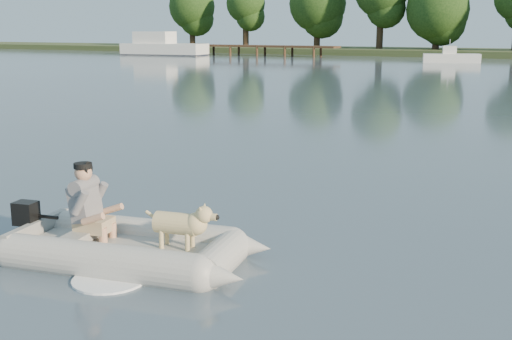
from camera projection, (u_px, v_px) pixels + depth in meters
The scene contains 8 objects.
water at pixel (167, 266), 7.35m from camera, with size 160.00×160.00×0.00m, color slate.
dock at pixel (252, 50), 64.00m from camera, with size 18.00×2.00×1.04m, color #4C331E, non-canonical shape.
dinghy at pixel (130, 219), 7.43m from camera, with size 4.13×2.89×1.21m, color #A5A5A0, non-canonical shape.
man at pixel (86, 200), 7.62m from camera, with size 0.63×0.54×0.94m, color slate, non-canonical shape.
dog at pixel (177, 227), 7.32m from camera, with size 0.81×0.29×0.54m, color tan, non-canonical shape.
outboard_motor at pixel (27, 227), 7.92m from camera, with size 0.36×0.25×0.68m, color black, non-canonical shape.
cabin_cruiser at pixel (164, 43), 64.59m from camera, with size 9.03×3.23×2.80m, color white, non-canonical shape.
motorboat at pixel (452, 52), 50.91m from camera, with size 4.54×1.75×1.92m, color white, non-canonical shape.
Camera 1 is at (4.08, -5.71, 2.67)m, focal length 45.00 mm.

